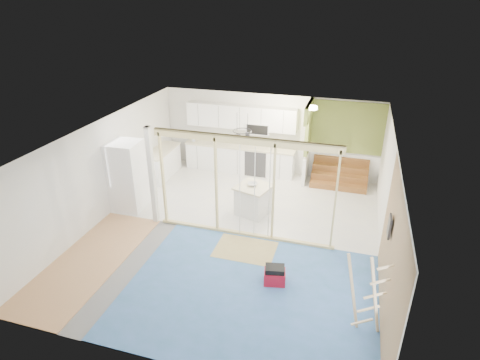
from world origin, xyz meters
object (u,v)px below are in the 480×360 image
(fridge, at_px, (127,176))
(island, at_px, (253,200))
(toolbox, at_px, (275,275))
(ladder, at_px, (367,295))

(fridge, xyz_separation_m, island, (3.36, 0.65, -0.56))
(fridge, xyz_separation_m, toolbox, (4.52, -2.01, -0.77))
(toolbox, relative_size, ladder, 0.30)
(fridge, relative_size, ladder, 1.18)
(island, xyz_separation_m, ladder, (2.90, -3.50, 0.43))
(fridge, bearing_deg, toolbox, -26.14)
(fridge, xyz_separation_m, ladder, (6.27, -2.85, -0.13))
(island, bearing_deg, fridge, -152.48)
(toolbox, xyz_separation_m, ladder, (1.75, -0.85, 0.64))
(island, bearing_deg, toolbox, -49.92)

